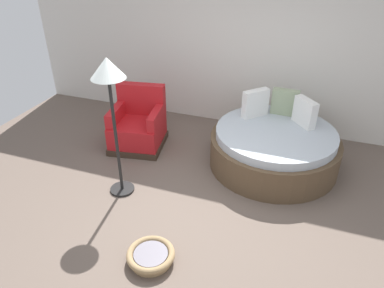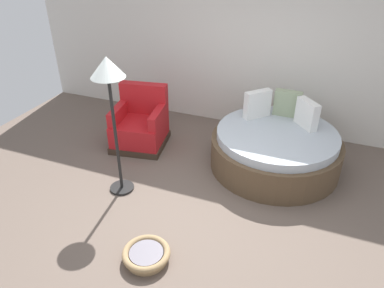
{
  "view_description": "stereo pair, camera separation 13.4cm",
  "coord_description": "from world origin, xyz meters",
  "views": [
    {
      "loc": [
        1.14,
        -3.24,
        3.01
      ],
      "look_at": [
        -0.25,
        0.64,
        0.55
      ],
      "focal_mm": 33.64,
      "sensor_mm": 36.0,
      "label": 1
    },
    {
      "loc": [
        1.27,
        -3.19,
        3.01
      ],
      "look_at": [
        -0.25,
        0.64,
        0.55
      ],
      "focal_mm": 33.64,
      "sensor_mm": 36.0,
      "label": 2
    }
  ],
  "objects": [
    {
      "name": "floor_lamp",
      "position": [
        -1.04,
        0.05,
        1.53
      ],
      "size": [
        0.4,
        0.4,
        1.82
      ],
      "color": "black",
      "rests_on": "ground_plane"
    },
    {
      "name": "ground_plane",
      "position": [
        0.0,
        0.0,
        -0.01
      ],
      "size": [
        8.0,
        8.0,
        0.02
      ],
      "primitive_type": "cube",
      "color": "#66564C"
    },
    {
      "name": "round_daybed",
      "position": [
        0.75,
        1.37,
        0.29
      ],
      "size": [
        1.85,
        1.85,
        0.99
      ],
      "color": "brown",
      "rests_on": "ground_plane"
    },
    {
      "name": "back_wall",
      "position": [
        0.0,
        2.56,
        1.49
      ],
      "size": [
        8.0,
        0.12,
        2.99
      ],
      "primitive_type": "cube",
      "color": "silver",
      "rests_on": "ground_plane"
    },
    {
      "name": "red_armchair",
      "position": [
        -1.37,
        1.22,
        0.33
      ],
      "size": [
        0.92,
        0.92,
        0.94
      ],
      "color": "#38281E",
      "rests_on": "ground_plane"
    },
    {
      "name": "pet_basket",
      "position": [
        -0.15,
        -0.91,
        0.07
      ],
      "size": [
        0.51,
        0.51,
        0.13
      ],
      "color": "#9E7F56",
      "rests_on": "ground_plane"
    }
  ]
}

